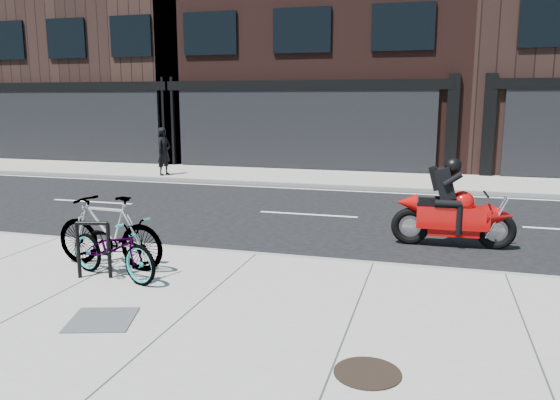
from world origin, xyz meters
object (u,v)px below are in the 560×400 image
(bicycle_front, at_px, (113,248))
(utility_grate, at_px, (102,320))
(bicycle_rear, at_px, (109,232))
(motorcycle, at_px, (459,211))
(manhole_cover, at_px, (367,373))
(bike_rack, at_px, (93,245))
(pedestrian, at_px, (164,151))

(bicycle_front, height_order, utility_grate, bicycle_front)
(bicycle_rear, height_order, motorcycle, motorcycle)
(manhole_cover, bearing_deg, bicycle_rear, 152.01)
(bicycle_rear, distance_m, motorcycle, 6.26)
(bike_rack, distance_m, bicycle_rear, 0.52)
(bike_rack, xyz_separation_m, utility_grate, (1.02, -1.36, -0.50))
(motorcycle, bearing_deg, manhole_cover, -102.39)
(bike_rack, relative_size, motorcycle, 0.38)
(motorcycle, xyz_separation_m, pedestrian, (-9.53, 6.56, 0.27))
(bike_rack, height_order, manhole_cover, bike_rack)
(manhole_cover, xyz_separation_m, utility_grate, (-3.24, 0.43, 0.00))
(bicycle_front, height_order, manhole_cover, bicycle_front)
(manhole_cover, bearing_deg, pedestrian, 125.08)
(bicycle_rear, xyz_separation_m, manhole_cover, (4.32, -2.30, -0.57))
(bicycle_front, bearing_deg, bicycle_rear, 55.89)
(bicycle_front, bearing_deg, utility_grate, -135.20)
(manhole_cover, bearing_deg, utility_grate, 172.51)
(pedestrian, xyz_separation_m, manhole_cover, (8.52, -12.13, -0.82))
(bike_rack, distance_m, pedestrian, 11.19)
(bicycle_rear, relative_size, manhole_cover, 2.92)
(pedestrian, bearing_deg, manhole_cover, -132.90)
(bike_rack, xyz_separation_m, bicycle_rear, (-0.06, 0.51, 0.07))
(motorcycle, distance_m, pedestrian, 11.57)
(pedestrian, height_order, manhole_cover, pedestrian)
(bicycle_rear, distance_m, utility_grate, 2.24)
(bicycle_front, height_order, motorcycle, motorcycle)
(bicycle_front, relative_size, pedestrian, 1.07)
(bicycle_rear, relative_size, utility_grate, 2.57)
(pedestrian, distance_m, utility_grate, 12.87)
(pedestrian, bearing_deg, motorcycle, -112.52)
(bike_rack, relative_size, bicycle_rear, 0.45)
(bicycle_front, relative_size, manhole_cover, 2.68)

